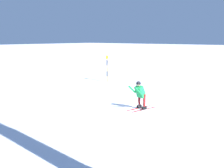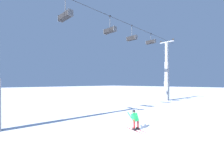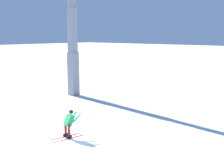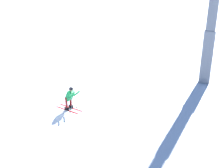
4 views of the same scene
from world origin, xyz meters
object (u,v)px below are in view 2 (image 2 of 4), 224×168
(chairlift_seat_second, at_px, (110,30))
(chairlift_seat_middle, at_px, (132,38))
(lift_tower_far, at_px, (167,75))
(chairlift_seat_fourth, at_px, (151,42))
(chairlift_seat_nearest, at_px, (65,16))
(skier_carving_main, at_px, (135,118))

(chairlift_seat_second, xyz_separation_m, chairlift_seat_middle, (4.57, 0.00, -0.03))
(lift_tower_far, height_order, chairlift_seat_second, lift_tower_far)
(chairlift_seat_middle, bearing_deg, chairlift_seat_fourth, 0.00)
(lift_tower_far, xyz_separation_m, chairlift_seat_nearest, (-22.36, -0.00, 5.15))
(chairlift_seat_middle, relative_size, chairlift_seat_fourth, 1.24)
(chairlift_seat_fourth, bearing_deg, lift_tower_far, 0.00)
(skier_carving_main, height_order, chairlift_seat_middle, chairlift_seat_middle)
(chairlift_seat_nearest, height_order, chairlift_seat_middle, same)
(chairlift_seat_second, height_order, chairlift_seat_middle, same)
(chairlift_seat_second, bearing_deg, chairlift_seat_middle, 0.00)
(skier_carving_main, distance_m, chairlift_seat_middle, 14.70)
(chairlift_seat_fourth, bearing_deg, chairlift_seat_middle, 180.00)
(skier_carving_main, relative_size, chairlift_seat_nearest, 0.80)
(chairlift_seat_fourth, bearing_deg, chairlift_seat_nearest, -180.00)
(lift_tower_far, distance_m, chairlift_seat_middle, 12.68)
(chairlift_seat_second, relative_size, chairlift_seat_fourth, 1.22)
(chairlift_seat_nearest, xyz_separation_m, chairlift_seat_fourth, (16.17, 0.00, 0.42))
(chairlift_seat_nearest, distance_m, chairlift_seat_second, 6.22)
(chairlift_seat_nearest, distance_m, chairlift_seat_fourth, 16.17)
(chairlift_seat_nearest, bearing_deg, chairlift_seat_fourth, 0.00)
(chairlift_seat_nearest, relative_size, chairlift_seat_fourth, 1.24)
(skier_carving_main, height_order, lift_tower_far, lift_tower_far)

